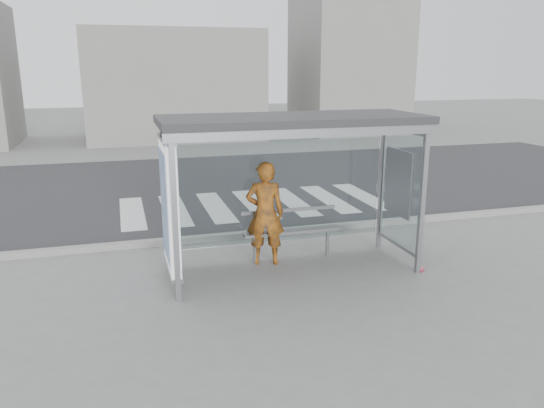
{
  "coord_description": "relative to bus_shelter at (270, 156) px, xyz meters",
  "views": [
    {
      "loc": [
        -2.7,
        -8.05,
        3.38
      ],
      "look_at": [
        -0.29,
        0.2,
        1.14
      ],
      "focal_mm": 35.0,
      "sensor_mm": 36.0,
      "label": 1
    }
  ],
  "objects": [
    {
      "name": "ground",
      "position": [
        0.37,
        -0.06,
        -1.98
      ],
      "size": [
        80.0,
        80.0,
        0.0
      ],
      "primitive_type": "plane",
      "color": "slate",
      "rests_on": "ground"
    },
    {
      "name": "road",
      "position": [
        0.37,
        6.94,
        -1.98
      ],
      "size": [
        30.0,
        10.0,
        0.01
      ],
      "primitive_type": "cube",
      "color": "#2B2B2E",
      "rests_on": "ground"
    },
    {
      "name": "curb",
      "position": [
        0.37,
        1.89,
        -1.92
      ],
      "size": [
        30.0,
        0.18,
        0.12
      ],
      "primitive_type": "cube",
      "color": "gray",
      "rests_on": "ground"
    },
    {
      "name": "crosswalk",
      "position": [
        0.87,
        4.44,
        -1.98
      ],
      "size": [
        6.55,
        3.0,
        0.0
      ],
      "color": "silver",
      "rests_on": "ground"
    },
    {
      "name": "bus_shelter",
      "position": [
        0.0,
        0.0,
        0.0
      ],
      "size": [
        4.25,
        1.65,
        2.62
      ],
      "color": "gray",
      "rests_on": "ground"
    },
    {
      "name": "building_center",
      "position": [
        0.37,
        17.94,
        0.52
      ],
      "size": [
        8.0,
        5.0,
        5.0
      ],
      "primitive_type": "cube",
      "color": "gray",
      "rests_on": "ground"
    },
    {
      "name": "building_right",
      "position": [
        9.37,
        17.94,
        1.52
      ],
      "size": [
        5.0,
        5.0,
        7.0
      ],
      "primitive_type": "cube",
      "color": "gray",
      "rests_on": "ground"
    },
    {
      "name": "person",
      "position": [
        0.02,
        0.39,
        -1.07
      ],
      "size": [
        0.75,
        0.58,
        1.83
      ],
      "primitive_type": "imported",
      "rotation": [
        0.0,
        0.0,
        2.9
      ],
      "color": "#D46414",
      "rests_on": "ground"
    },
    {
      "name": "bench",
      "position": [
        0.53,
        0.44,
        -1.44
      ],
      "size": [
        1.76,
        0.32,
        0.91
      ],
      "color": "slate",
      "rests_on": "ground"
    },
    {
      "name": "soda_can",
      "position": [
        2.44,
        -0.76,
        -1.95
      ],
      "size": [
        0.14,
        0.12,
        0.07
      ],
      "primitive_type": "cylinder",
      "rotation": [
        0.0,
        1.57,
        0.49
      ],
      "color": "#EF4670",
      "rests_on": "ground"
    }
  ]
}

